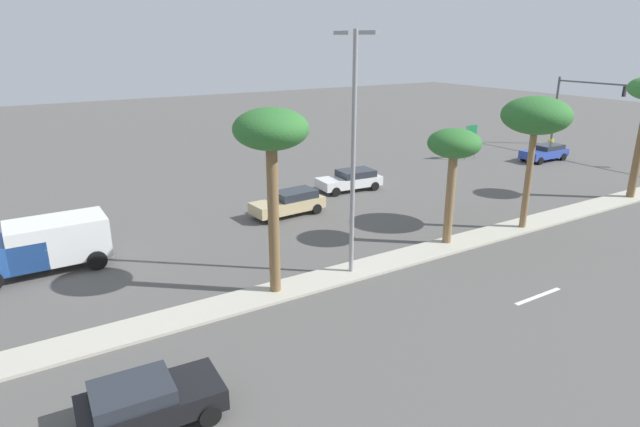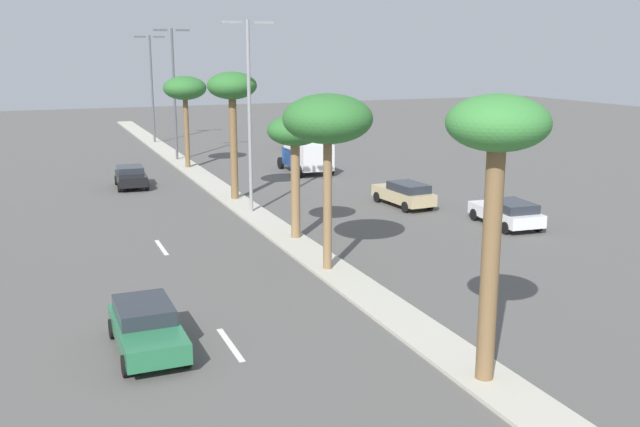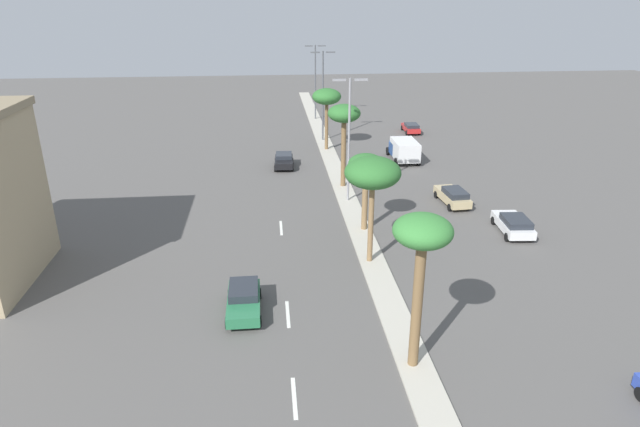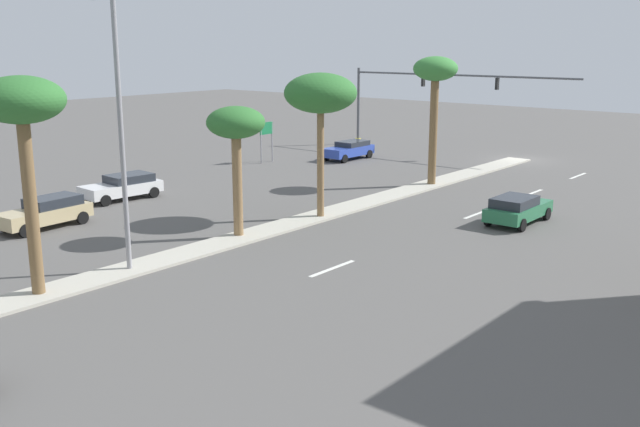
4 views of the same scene
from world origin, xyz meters
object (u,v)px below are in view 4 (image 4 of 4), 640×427
(directional_road_sign, at_px, (266,134))
(palm_tree_far, at_px, (236,128))
(traffic_signal_gantry, at_px, (410,95))
(palm_tree_mid, at_px, (22,109))
(sedan_white_right, at_px, (123,186))
(palm_tree_near, at_px, (435,77))
(palm_tree_inboard, at_px, (321,95))
(sedan_tan_rear, at_px, (46,212))
(sedan_blue_leading, at_px, (349,150))
(street_lamp_far, at_px, (120,114))
(sedan_green_inboard, at_px, (517,209))

(directional_road_sign, xyz_separation_m, palm_tree_far, (-13.88, 16.49, 2.95))
(traffic_signal_gantry, xyz_separation_m, palm_tree_mid, (-9.50, 39.31, 2.16))
(directional_road_sign, xyz_separation_m, sedan_white_right, (-2.64, 14.82, -1.42))
(directional_road_sign, xyz_separation_m, palm_tree_near, (-14.32, -0.09, 4.62))
(palm_tree_near, bearing_deg, palm_tree_inboard, 90.56)
(palm_tree_mid, bearing_deg, traffic_signal_gantry, -76.41)
(sedan_tan_rear, bearing_deg, sedan_white_right, -67.55)
(sedan_tan_rear, xyz_separation_m, sedan_blue_leading, (1.44, -26.42, -0.03))
(street_lamp_far, height_order, sedan_white_right, street_lamp_far)
(palm_tree_near, relative_size, palm_tree_mid, 1.03)
(palm_tree_near, relative_size, palm_tree_far, 1.33)
(directional_road_sign, bearing_deg, traffic_signal_gantry, -110.20)
(street_lamp_far, xyz_separation_m, sedan_blue_leading, (10.39, -28.09, -5.51))
(palm_tree_far, distance_m, sedan_green_inboard, 14.64)
(directional_road_sign, bearing_deg, sedan_white_right, 100.09)
(sedan_white_right, distance_m, sedan_blue_leading, 20.07)
(palm_tree_near, distance_m, palm_tree_mid, 26.82)
(palm_tree_far, relative_size, palm_tree_mid, 0.78)
(traffic_signal_gantry, xyz_separation_m, sedan_green_inboard, (-18.15, 18.29, -3.78))
(sedan_blue_leading, xyz_separation_m, sedan_green_inboard, (-18.95, 10.93, 0.01))
(palm_tree_mid, height_order, sedan_green_inboard, palm_tree_mid)
(palm_tree_far, distance_m, sedan_blue_leading, 24.32)
(palm_tree_inboard, xyz_separation_m, sedan_blue_leading, (10.60, -16.35, -5.58))
(palm_tree_far, bearing_deg, sedan_white_right, -8.46)
(palm_tree_inboard, xyz_separation_m, sedan_tan_rear, (9.16, 10.07, -5.54))
(directional_road_sign, height_order, palm_tree_mid, palm_tree_mid)
(palm_tree_mid, distance_m, sedan_blue_leading, 34.08)
(palm_tree_inboard, distance_m, palm_tree_mid, 15.60)
(sedan_tan_rear, height_order, sedan_blue_leading, sedan_tan_rear)
(palm_tree_mid, bearing_deg, directional_road_sign, -62.14)
(palm_tree_mid, xyz_separation_m, street_lamp_far, (-0.10, -3.85, -0.43))
(sedan_white_right, bearing_deg, sedan_blue_leading, -93.42)
(palm_tree_near, distance_m, palm_tree_inboard, 11.24)
(sedan_blue_leading, bearing_deg, sedan_white_right, 86.58)
(palm_tree_inboard, xyz_separation_m, sedan_green_inboard, (-8.35, -5.42, -5.57))
(traffic_signal_gantry, distance_m, sedan_blue_leading, 8.32)
(palm_tree_inboard, height_order, sedan_tan_rear, palm_tree_inboard)
(palm_tree_mid, bearing_deg, palm_tree_inboard, -91.12)
(directional_road_sign, bearing_deg, sedan_blue_leading, -126.35)
(palm_tree_far, bearing_deg, street_lamp_far, 93.09)
(directional_road_sign, relative_size, palm_tree_far, 0.51)
(palm_tree_far, height_order, palm_tree_mid, palm_tree_mid)
(traffic_signal_gantry, height_order, sedan_tan_rear, traffic_signal_gantry)
(street_lamp_far, distance_m, sedan_blue_leading, 30.45)
(palm_tree_near, bearing_deg, directional_road_sign, 0.38)
(directional_road_sign, distance_m, sedan_blue_leading, 6.63)
(directional_road_sign, xyz_separation_m, palm_tree_inboard, (-14.43, 11.14, 4.15))
(palm_tree_far, relative_size, street_lamp_far, 0.57)
(sedan_tan_rear, distance_m, sedan_blue_leading, 26.46)
(directional_road_sign, height_order, sedan_green_inboard, directional_road_sign)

